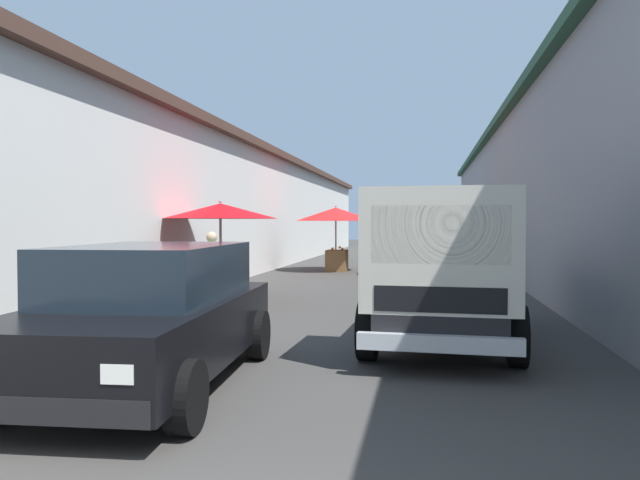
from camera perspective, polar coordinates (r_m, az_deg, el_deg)
ground at (r=15.28m, az=4.42°, el=-4.68°), size 90.00×90.00×0.00m
building_left_whitewash at (r=19.50m, az=-17.05°, el=2.99°), size 49.80×7.50×4.31m
fruit_stall_near_right at (r=19.15m, az=9.74°, el=1.79°), size 2.52×2.52×2.25m
fruit_stall_mid_lane at (r=20.79m, az=1.52°, el=2.00°), size 2.77×2.77×2.29m
fruit_stall_far_right at (r=12.99m, az=-9.35°, el=1.62°), size 2.45×2.45×2.18m
hatchback_car at (r=6.48m, az=-15.93°, el=-6.80°), size 4.01×2.12×1.45m
delivery_truck at (r=7.98m, az=11.50°, el=-3.01°), size 4.99×2.13×2.08m
vendor_by_crates at (r=11.39m, az=-10.25°, el=-2.51°), size 0.39×0.55×1.52m
vendor_in_shade at (r=15.14m, az=12.61°, el=-1.36°), size 0.52×0.43×1.57m
parked_scooter at (r=11.72m, az=-12.32°, el=-4.44°), size 1.68×0.54×1.14m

